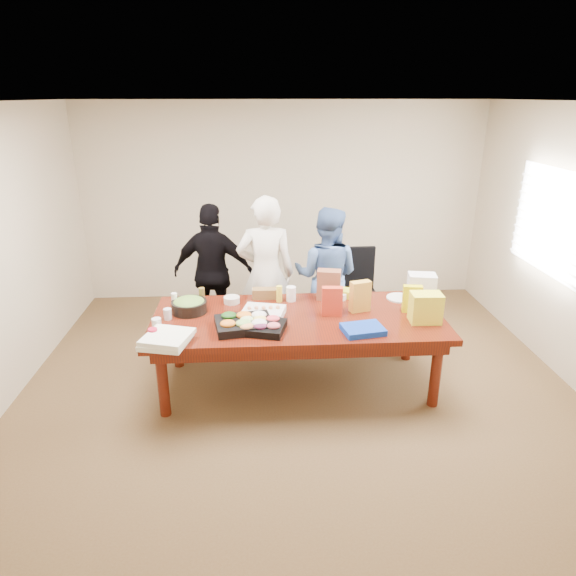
{
  "coord_description": "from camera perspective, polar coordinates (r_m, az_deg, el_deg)",
  "views": [
    {
      "loc": [
        -0.37,
        -4.43,
        2.75
      ],
      "look_at": [
        -0.09,
        0.1,
        1.01
      ],
      "focal_mm": 31.44,
      "sensor_mm": 36.0,
      "label": 1
    }
  ],
  "objects": [
    {
      "name": "mustard_bottle",
      "position": [
        5.19,
        -0.99,
        -0.66
      ],
      "size": [
        0.07,
        0.07,
        0.17
      ],
      "primitive_type": "cylinder",
      "rotation": [
        0.0,
        0.0,
        -0.09
      ],
      "color": "yellow",
      "rests_on": "conference_table"
    },
    {
      "name": "wall_front",
      "position": [
        2.41,
        6.18,
        -14.64
      ],
      "size": [
        5.5,
        0.04,
        2.7
      ],
      "primitive_type": "cube",
      "color": "beige",
      "rests_on": "floor"
    },
    {
      "name": "plate_b",
      "position": [
        5.41,
        6.48,
        -0.74
      ],
      "size": [
        0.29,
        0.29,
        0.02
      ],
      "primitive_type": "cylinder",
      "rotation": [
        0.0,
        0.0,
        -0.13
      ],
      "color": "white",
      "rests_on": "conference_table"
    },
    {
      "name": "window_blinds",
      "position": [
        6.02,
        27.2,
        6.68
      ],
      "size": [
        0.04,
        1.36,
        1.0
      ],
      "primitive_type": "cube",
      "color": "beige",
      "rests_on": "wall_right"
    },
    {
      "name": "chip_bag_yellow",
      "position": [
        5.08,
        13.85,
        -1.2
      ],
      "size": [
        0.19,
        0.1,
        0.27
      ],
      "primitive_type": "cube",
      "rotation": [
        0.0,
        0.0,
        -0.14
      ],
      "color": "yellow",
      "rests_on": "conference_table"
    },
    {
      "name": "ceiling",
      "position": [
        4.44,
        1.3,
        20.47
      ],
      "size": [
        5.5,
        5.0,
        0.02
      ],
      "primitive_type": "cube",
      "color": "white",
      "rests_on": "wall_back"
    },
    {
      "name": "fruit_tray",
      "position": [
        4.59,
        -3.17,
        -4.42
      ],
      "size": [
        0.51,
        0.45,
        0.07
      ],
      "primitive_type": "cube",
      "rotation": [
        0.0,
        0.0,
        -0.26
      ],
      "color": "black",
      "rests_on": "conference_table"
    },
    {
      "name": "grocery_bag_yellow",
      "position": [
        4.88,
        15.3,
        -2.16
      ],
      "size": [
        0.29,
        0.21,
        0.28
      ],
      "primitive_type": "cube",
      "rotation": [
        0.0,
        0.0,
        -0.04
      ],
      "color": "yellow",
      "rests_on": "conference_table"
    },
    {
      "name": "chip_bag_orange",
      "position": [
        4.99,
        8.16,
        -0.94
      ],
      "size": [
        0.22,
        0.14,
        0.31
      ],
      "primitive_type": "cube",
      "rotation": [
        0.0,
        0.0,
        0.29
      ],
      "color": "gold",
      "rests_on": "conference_table"
    },
    {
      "name": "window_panel",
      "position": [
        6.04,
        27.53,
        6.66
      ],
      "size": [
        0.03,
        1.4,
        1.1
      ],
      "primitive_type": "cube",
      "color": "white",
      "rests_on": "wall_right"
    },
    {
      "name": "floor",
      "position": [
        5.23,
        1.05,
        -10.85
      ],
      "size": [
        5.5,
        5.0,
        0.02
      ],
      "primitive_type": "cube",
      "color": "#47301E",
      "rests_on": "ground"
    },
    {
      "name": "red_cup",
      "position": [
        4.56,
        -15.02,
        -5.06
      ],
      "size": [
        0.08,
        0.08,
        0.11
      ],
      "primitive_type": "cylinder",
      "rotation": [
        0.0,
        0.0,
        -0.02
      ],
      "color": "red",
      "rests_on": "conference_table"
    },
    {
      "name": "dip_bowl_b",
      "position": [
        5.21,
        -6.38,
        -1.34
      ],
      "size": [
        0.18,
        0.18,
        0.07
      ],
      "primitive_type": "cylinder",
      "rotation": [
        0.0,
        0.0,
        0.11
      ],
      "color": "beige",
      "rests_on": "conference_table"
    },
    {
      "name": "pizza_box_upper",
      "position": [
        4.45,
        -13.49,
        -5.41
      ],
      "size": [
        0.47,
        0.47,
        0.04
      ],
      "primitive_type": "cube",
      "rotation": [
        0.0,
        0.0,
        -0.29
      ],
      "color": "white",
      "rests_on": "pizza_box_lower"
    },
    {
      "name": "chip_bag_red",
      "position": [
        4.87,
        5.0,
        -1.5
      ],
      "size": [
        0.2,
        0.1,
        0.29
      ],
      "primitive_type": "cube",
      "rotation": [
        0.0,
        0.0,
        -0.08
      ],
      "color": "red",
      "rests_on": "conference_table"
    },
    {
      "name": "mayo_jar",
      "position": [
        5.21,
        0.35,
        -0.66
      ],
      "size": [
        0.12,
        0.12,
        0.15
      ],
      "primitive_type": "cylinder",
      "rotation": [
        0.0,
        0.0,
        -0.23
      ],
      "color": "white",
      "rests_on": "conference_table"
    },
    {
      "name": "person_left",
      "position": [
        5.94,
        -8.4,
        1.71
      ],
      "size": [
        1.01,
        0.57,
        1.62
      ],
      "primitive_type": "imported",
      "rotation": [
        0.0,
        0.0,
        2.95
      ],
      "color": "black",
      "rests_on": "floor"
    },
    {
      "name": "dip_bowl_a",
      "position": [
        5.3,
        5.81,
        -0.92
      ],
      "size": [
        0.17,
        0.17,
        0.06
      ],
      "primitive_type": "cylinder",
      "rotation": [
        0.0,
        0.0,
        -0.07
      ],
      "color": "white",
      "rests_on": "conference_table"
    },
    {
      "name": "ranch_bottle",
      "position": [
        5.13,
        -12.71,
        -1.48
      ],
      "size": [
        0.06,
        0.06,
        0.17
      ],
      "primitive_type": "cylinder",
      "rotation": [
        0.0,
        0.0,
        -0.01
      ],
      "color": "white",
      "rests_on": "conference_table"
    },
    {
      "name": "person_right",
      "position": [
        5.82,
        4.34,
        1.36
      ],
      "size": [
        0.94,
        0.84,
        1.6
      ],
      "primitive_type": "imported",
      "rotation": [
        0.0,
        0.0,
        2.79
      ],
      "color": "#44639B",
      "rests_on": "floor"
    },
    {
      "name": "salad_bowl",
      "position": [
        5.05,
        -11.1,
        -2.07
      ],
      "size": [
        0.43,
        0.43,
        0.11
      ],
      "primitive_type": "cylinder",
      "rotation": [
        0.0,
        0.0,
        -0.26
      ],
      "color": "black",
      "rests_on": "conference_table"
    },
    {
      "name": "kraft_bag",
      "position": [
        5.25,
        4.63,
        0.37
      ],
      "size": [
        0.26,
        0.19,
        0.32
      ],
      "primitive_type": "cube",
      "rotation": [
        0.0,
        0.0,
        -0.21
      ],
      "color": "brown",
      "rests_on": "conference_table"
    },
    {
      "name": "grocery_bag_white",
      "position": [
        5.36,
        14.84,
        0.02
      ],
      "size": [
        0.3,
        0.24,
        0.29
      ],
      "primitive_type": "cube",
      "rotation": [
        0.0,
        0.0,
        -0.17
      ],
      "color": "white",
      "rests_on": "conference_table"
    },
    {
      "name": "office_chair",
      "position": [
        6.22,
        8.13,
        -0.57
      ],
      "size": [
        0.5,
        0.5,
        0.97
      ],
      "primitive_type": "cube",
      "rotation": [
        0.0,
        0.0,
        0.02
      ],
      "color": "black",
      "rests_on": "floor"
    },
    {
      "name": "conference_table",
      "position": [
        5.04,
        1.08,
        -7.13
      ],
      "size": [
        2.8,
        1.2,
        0.75
      ],
      "primitive_type": "cube",
      "color": "#4C1C0F",
      "rests_on": "floor"
    },
    {
      "name": "clear_cup_b",
      "position": [
        4.93,
        -13.45,
        -2.88
      ],
      "size": [
        0.09,
        0.09,
        0.11
      ],
      "primitive_type": "cylinder",
      "rotation": [
        0.0,
        0.0,
        0.19
      ],
      "color": "silver",
      "rests_on": "conference_table"
    },
    {
      "name": "veggie_tray",
      "position": [
        4.64,
        -5.01,
        -4.09
      ],
      "size": [
        0.57,
        0.48,
        0.08
      ],
      "primitive_type": "cube",
      "rotation": [
        0.0,
        0.0,
        0.17
      ],
      "color": "black",
      "rests_on": "conference_table"
    },
    {
      "name": "dressing_bottle",
      "position": [
        5.17,
        -9.7,
        -0.96
      ],
      "size": [
        0.07,
        0.07,
        0.19
      ],
      "primitive_type": "cylinder",
      "rotation": [
        0.0,
        0.0,
        0.29
      ],
      "color": "brown",
      "rests_on": "conference_table"
    },
    {
      "name": "plate_a",
      "position": [
        5.42,
        12.54,
        -1.1
      ],
      "size": [
        0.28,
        0.28,
        0.02
      ],
      "primitive_type": "cylinder",
      "rotation": [
        0.0,
        0.0,
        0.0
      ],
      "color": "white",
      "rests_on": "conference_table"
    },
    {
      "name": "chip_bag_blue",
      "position": [
        4.6,
        8.47,
        -4.66
      ],
      "size": [
        0.4,
        0.33,
        0.05
      ],
      "primitive_type": "cube",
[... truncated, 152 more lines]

